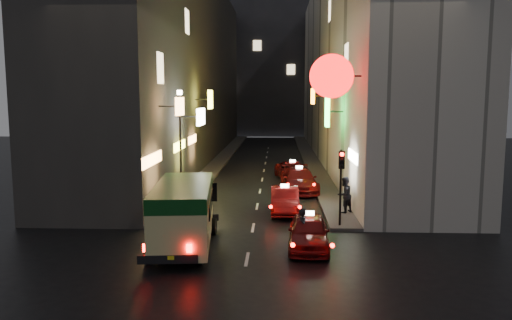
# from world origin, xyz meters

# --- Properties ---
(ground) EXTENTS (120.00, 120.00, 0.00)m
(ground) POSITION_xyz_m (0.00, 0.00, 0.00)
(ground) COLOR black
(ground) RESTS_ON ground
(building_left) EXTENTS (7.56, 52.00, 18.00)m
(building_left) POSITION_xyz_m (-8.00, 33.99, 9.00)
(building_left) COLOR #343230
(building_left) RESTS_ON ground
(building_right) EXTENTS (8.41, 52.00, 18.00)m
(building_right) POSITION_xyz_m (8.00, 33.99, 9.00)
(building_right) COLOR beige
(building_right) RESTS_ON ground
(building_far) EXTENTS (30.00, 10.00, 22.00)m
(building_far) POSITION_xyz_m (0.00, 66.00, 11.00)
(building_far) COLOR #37383D
(building_far) RESTS_ON ground
(sidewalk_left) EXTENTS (1.50, 52.00, 0.15)m
(sidewalk_left) POSITION_xyz_m (-4.25, 34.00, 0.07)
(sidewalk_left) COLOR #464341
(sidewalk_left) RESTS_ON ground
(sidewalk_right) EXTENTS (1.50, 52.00, 0.15)m
(sidewalk_right) POSITION_xyz_m (4.25, 34.00, 0.07)
(sidewalk_right) COLOR #464341
(sidewalk_right) RESTS_ON ground
(minibus) EXTENTS (2.71, 6.25, 2.61)m
(minibus) POSITION_xyz_m (-2.60, 5.30, 1.65)
(minibus) COLOR #CFC881
(minibus) RESTS_ON ground
(taxi_near) EXTENTS (2.27, 5.04, 1.74)m
(taxi_near) POSITION_xyz_m (2.37, 5.46, 0.79)
(taxi_near) COLOR maroon
(taxi_near) RESTS_ON ground
(taxi_second) EXTENTS (2.07, 4.93, 1.73)m
(taxi_second) POSITION_xyz_m (1.50, 11.61, 0.78)
(taxi_second) COLOR maroon
(taxi_second) RESTS_ON ground
(taxi_third) EXTENTS (2.70, 5.61, 1.90)m
(taxi_third) POSITION_xyz_m (2.50, 17.55, 0.86)
(taxi_third) COLOR maroon
(taxi_third) RESTS_ON ground
(taxi_far) EXTENTS (2.64, 4.85, 1.63)m
(taxi_far) POSITION_xyz_m (2.22, 22.35, 0.73)
(taxi_far) COLOR maroon
(taxi_far) RESTS_ON ground
(pedestrian_crossing) EXTENTS (0.44, 0.65, 1.90)m
(pedestrian_crossing) POSITION_xyz_m (2.15, 5.25, 0.95)
(pedestrian_crossing) COLOR black
(pedestrian_crossing) RESTS_ON ground
(pedestrian_sidewalk) EXTENTS (0.92, 0.88, 2.09)m
(pedestrian_sidewalk) POSITION_xyz_m (4.53, 11.12, 1.19)
(pedestrian_sidewalk) COLOR black
(pedestrian_sidewalk) RESTS_ON sidewalk_right
(traffic_light) EXTENTS (0.26, 0.43, 3.50)m
(traffic_light) POSITION_xyz_m (4.00, 8.47, 2.69)
(traffic_light) COLOR black
(traffic_light) RESTS_ON sidewalk_right
(lamp_post) EXTENTS (0.28, 0.28, 6.22)m
(lamp_post) POSITION_xyz_m (-4.20, 13.00, 3.72)
(lamp_post) COLOR black
(lamp_post) RESTS_ON sidewalk_left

